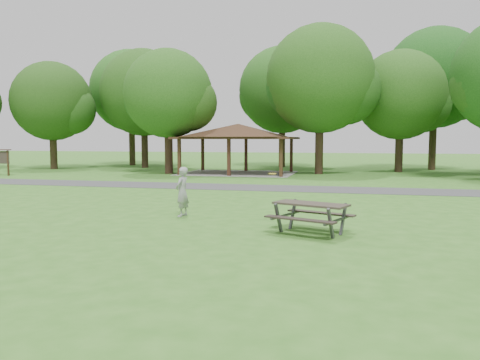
% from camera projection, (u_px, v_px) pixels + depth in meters
% --- Properties ---
extents(ground, '(160.00, 160.00, 0.00)m').
position_uv_depth(ground, '(161.00, 246.00, 11.35)').
color(ground, '#346F1F').
rests_on(ground, ground).
extents(asphalt_path, '(120.00, 3.20, 0.02)m').
position_uv_depth(asphalt_path, '(266.00, 188.00, 24.90)').
color(asphalt_path, '#3E3F41').
rests_on(asphalt_path, ground).
extents(pavilion, '(8.60, 7.01, 3.76)m').
position_uv_depth(pavilion, '(238.00, 133.00, 35.26)').
color(pavilion, '#352013').
rests_on(pavilion, ground).
extents(notice_board, '(1.60, 0.30, 1.88)m').
position_uv_depth(notice_board, '(1.00, 157.00, 33.36)').
color(notice_board, black).
rests_on(notice_board, ground).
extents(tree_row_b, '(7.14, 6.80, 9.28)m').
position_uv_depth(tree_row_b, '(53.00, 104.00, 40.48)').
color(tree_row_b, '#2F2014').
rests_on(tree_row_b, ground).
extents(tree_row_c, '(8.19, 7.80, 10.67)m').
position_uv_depth(tree_row_c, '(145.00, 95.00, 42.15)').
color(tree_row_c, black).
rests_on(tree_row_c, ground).
extents(tree_row_d, '(6.93, 6.60, 9.27)m').
position_uv_depth(tree_row_d, '(169.00, 96.00, 34.75)').
color(tree_row_d, black).
rests_on(tree_row_d, ground).
extents(tree_row_e, '(8.40, 8.00, 11.02)m').
position_uv_depth(tree_row_e, '(321.00, 82.00, 34.50)').
color(tree_row_e, '#321F16').
rests_on(tree_row_e, ground).
extents(tree_row_f, '(7.35, 7.00, 9.55)m').
position_uv_depth(tree_row_f, '(402.00, 98.00, 36.56)').
color(tree_row_f, black).
rests_on(tree_row_f, ground).
extents(tree_deep_a, '(8.40, 8.00, 11.38)m').
position_uv_depth(tree_deep_a, '(132.00, 93.00, 46.19)').
color(tree_deep_a, '#302315').
rests_on(tree_deep_a, ground).
extents(tree_deep_b, '(8.40, 8.00, 11.13)m').
position_uv_depth(tree_deep_b, '(283.00, 93.00, 43.17)').
color(tree_deep_b, '#312015').
rests_on(tree_deep_b, ground).
extents(tree_deep_c, '(8.82, 8.40, 11.90)m').
position_uv_depth(tree_deep_c, '(436.00, 81.00, 39.10)').
color(tree_deep_c, '#322216').
rests_on(tree_deep_c, ground).
extents(picnic_table_middle, '(2.46, 2.23, 0.88)m').
position_uv_depth(picnic_table_middle, '(311.00, 210.00, 12.84)').
color(picnic_table_middle, '#322B24').
rests_on(picnic_table_middle, ground).
extents(frisbee_in_flight, '(0.24, 0.24, 0.02)m').
position_uv_depth(frisbee_in_flight, '(273.00, 174.00, 14.13)').
color(frisbee_in_flight, yellow).
rests_on(frisbee_in_flight, ground).
extents(frisbee_thrower, '(0.48, 0.66, 1.67)m').
position_uv_depth(frisbee_thrower, '(182.00, 192.00, 15.68)').
color(frisbee_thrower, gray).
rests_on(frisbee_thrower, ground).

